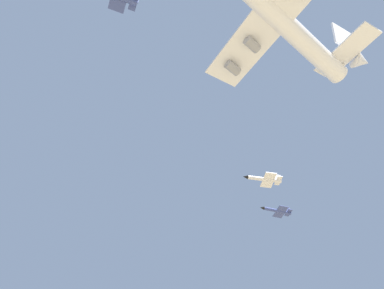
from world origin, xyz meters
name	(u,v)px	position (x,y,z in m)	size (l,w,h in m)	color
carrier_jet	(272,11)	(-34.38, 47.69, 115.71)	(78.71, 59.77, 22.30)	white
chase_jet_lead	(264,179)	(-73.32, -1.82, 108.97)	(14.95, 9.40, 4.00)	silver
chase_jet_left_wing	(277,211)	(-99.89, -21.29, 119.59)	(15.24, 8.97, 4.00)	#38478C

